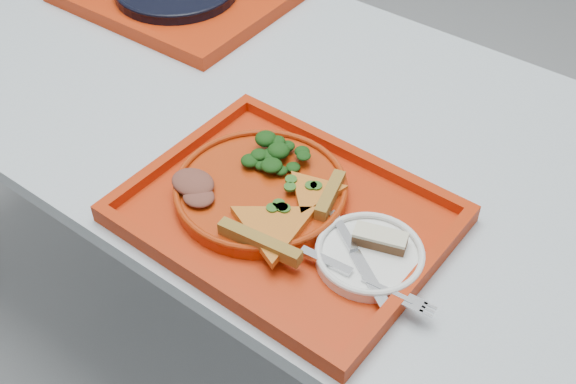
% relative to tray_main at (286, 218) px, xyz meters
% --- Properties ---
extents(ground, '(10.00, 10.00, 0.00)m').
position_rel_tray_main_xyz_m(ground, '(-0.27, 0.21, -0.76)').
color(ground, gray).
rests_on(ground, ground).
extents(table, '(1.60, 0.80, 0.75)m').
position_rel_tray_main_xyz_m(table, '(-0.27, 0.21, -0.08)').
color(table, '#A8B3BC').
rests_on(table, ground).
extents(tray_main, '(0.45, 0.35, 0.01)m').
position_rel_tray_main_xyz_m(tray_main, '(0.00, 0.00, 0.00)').
color(tray_main, '#B22809').
rests_on(tray_main, table).
extents(dinner_plate, '(0.26, 0.26, 0.02)m').
position_rel_tray_main_xyz_m(dinner_plate, '(-0.05, 0.01, 0.02)').
color(dinner_plate, '#A72E0B').
rests_on(dinner_plate, tray_main).
extents(side_plate, '(0.15, 0.15, 0.01)m').
position_rel_tray_main_xyz_m(side_plate, '(0.14, 0.00, 0.01)').
color(side_plate, white).
rests_on(side_plate, tray_main).
extents(pizza_slice_a, '(0.14, 0.16, 0.02)m').
position_rel_tray_main_xyz_m(pizza_slice_a, '(0.02, -0.05, 0.03)').
color(pizza_slice_a, orange).
rests_on(pizza_slice_a, dinner_plate).
extents(pizza_slice_b, '(0.13, 0.12, 0.02)m').
position_rel_tray_main_xyz_m(pizza_slice_b, '(0.02, 0.04, 0.03)').
color(pizza_slice_b, orange).
rests_on(pizza_slice_b, dinner_plate).
extents(salad_heap, '(0.08, 0.07, 0.04)m').
position_rel_tray_main_xyz_m(salad_heap, '(-0.07, 0.07, 0.04)').
color(salad_heap, black).
rests_on(salad_heap, dinner_plate).
extents(meat_portion, '(0.07, 0.06, 0.02)m').
position_rel_tray_main_xyz_m(meat_portion, '(-0.13, -0.05, 0.03)').
color(meat_portion, brown).
rests_on(meat_portion, dinner_plate).
extents(dessert_bar, '(0.08, 0.05, 0.02)m').
position_rel_tray_main_xyz_m(dessert_bar, '(0.15, 0.02, 0.03)').
color(dessert_bar, '#492A18').
rests_on(dessert_bar, side_plate).
extents(knife, '(0.16, 0.11, 0.01)m').
position_rel_tray_main_xyz_m(knife, '(0.14, -0.02, 0.02)').
color(knife, silver).
rests_on(knife, side_plate).
extents(fork, '(0.19, 0.04, 0.01)m').
position_rel_tray_main_xyz_m(fork, '(0.16, -0.05, 0.02)').
color(fork, silver).
rests_on(fork, side_plate).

